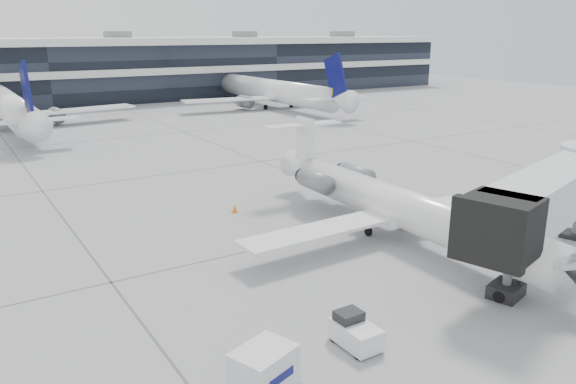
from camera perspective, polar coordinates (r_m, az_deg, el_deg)
ground at (r=33.69m, az=-0.87°, el=-5.33°), size 220.00×220.00×0.00m
terminal at (r=110.31m, az=-24.00°, el=10.85°), size 170.00×22.00×10.00m
bg_jet_center at (r=83.18m, az=-26.18°, el=5.87°), size 32.00×40.00×9.60m
bg_jet_right at (r=95.81m, az=-1.58°, el=8.61°), size 32.00×40.00×9.60m
regional_jet at (r=34.84m, az=10.97°, el=-1.31°), size 21.02×26.18×6.05m
jet_bridge at (r=33.59m, az=25.80°, el=0.19°), size 16.99×7.52×5.53m
baggage_tug at (r=23.42m, az=6.80°, el=-13.94°), size 1.28×2.13×1.34m
cargo_uld at (r=20.06m, az=-2.47°, el=-18.16°), size 2.83×2.45×1.95m
traffic_cone at (r=39.60m, az=-5.45°, el=-1.68°), size 0.48×0.48×0.59m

